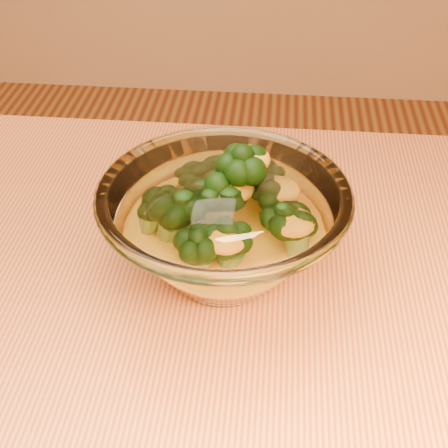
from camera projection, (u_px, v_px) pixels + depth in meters
name	position (u px, v px, depth m)	size (l,w,h in m)	color
table	(133.00, 427.00, 0.58)	(1.20, 0.80, 0.75)	#BC7438
glass_bowl	(224.00, 228.00, 0.57)	(0.23, 0.23, 0.10)	white
cheese_sauce	(224.00, 246.00, 0.59)	(0.13, 0.13, 0.04)	orange
broccoli_heap	(225.00, 206.00, 0.57)	(0.15, 0.15, 0.09)	black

